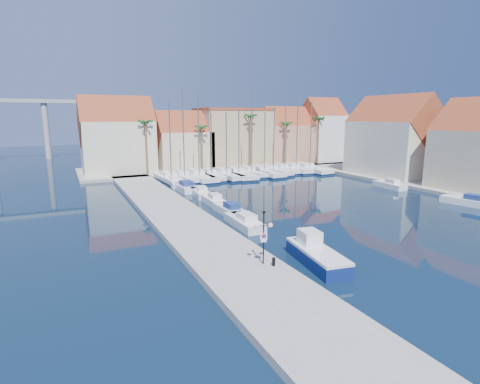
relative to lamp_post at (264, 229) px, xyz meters
name	(u,v)px	position (x,y,z in m)	size (l,w,h in m)	color
ground	(334,247)	(7.42, 1.61, -2.95)	(260.00, 260.00, 0.00)	black
quay_west	(178,217)	(-1.58, 15.11, -2.70)	(6.00, 77.00, 0.50)	gray
shore_north	(220,167)	(17.42, 49.61, -2.70)	(54.00, 16.00, 0.50)	gray
shore_east	(436,184)	(39.42, 16.61, -2.70)	(12.00, 60.00, 0.50)	gray
lamp_post	(264,229)	(0.00, 0.00, 0.00)	(1.25, 0.54, 3.73)	black
bollard	(274,262)	(0.47, -0.60, -2.16)	(0.23, 0.23, 0.57)	black
fishing_boat	(316,254)	(4.04, -0.49, -2.23)	(2.95, 6.40, 2.16)	navy
motorboat_west_0	(244,222)	(3.46, 9.91, -2.44)	(2.07, 5.96, 1.40)	white
motorboat_west_1	(230,210)	(4.07, 14.68, -2.44)	(1.85, 5.42, 1.40)	white
motorboat_west_2	(214,200)	(4.24, 19.80, -2.44)	(1.85, 5.26, 1.40)	white
motorboat_west_3	(201,192)	(4.41, 24.94, -2.44)	(2.24, 5.51, 1.40)	white
motorboat_west_4	(185,186)	(3.87, 29.91, -2.44)	(2.28, 6.94, 1.40)	white
motorboat_west_5	(174,182)	(3.43, 34.13, -2.44)	(1.98, 5.78, 1.40)	white
motorboat_west_6	(171,177)	(4.36, 39.37, -2.44)	(1.93, 5.30, 1.40)	white
motorboat_east_0	(470,201)	(31.44, 6.17, -2.44)	(3.13, 6.27, 1.40)	white
motorboat_east_1	(390,185)	(31.42, 18.22, -2.44)	(1.95, 5.34, 1.40)	white
sailboat_0	(170,179)	(3.63, 37.07, -2.37)	(3.32, 10.69, 13.08)	white
sailboat_1	(184,177)	(6.05, 37.66, -2.30)	(2.39, 8.84, 14.80)	white
sailboat_2	(198,176)	(8.54, 37.73, -2.37)	(3.29, 11.61, 14.25)	white
sailboat_3	(211,175)	(10.73, 37.50, -2.36)	(3.08, 9.52, 12.01)	white
sailboat_4	(225,175)	(13.22, 37.24, -2.39)	(3.39, 10.61, 11.02)	white
sailboat_5	(237,174)	(15.71, 37.47, -2.40)	(4.05, 12.11, 11.58)	white
sailboat_6	(250,172)	(18.38, 37.88, -2.32)	(3.28, 9.58, 14.92)	white
sailboat_7	(262,172)	(20.66, 37.44, -2.39)	(3.53, 11.32, 11.10)	white
sailboat_8	(272,171)	(22.92, 38.03, -2.38)	(3.42, 10.37, 11.86)	white
sailboat_9	(283,169)	(25.64, 38.46, -2.30)	(2.50, 8.61, 14.50)	white
sailboat_10	(295,169)	(27.97, 38.03, -2.32)	(2.62, 9.23, 14.27)	white
sailboat_11	(307,169)	(30.47, 37.42, -2.38)	(3.63, 11.82, 12.89)	white
building_0	(117,139)	(-2.58, 48.61, 3.58)	(12.30, 9.00, 13.50)	beige
building_1	(183,143)	(9.42, 48.61, 2.35)	(10.30, 8.00, 11.00)	beige
building_2	(233,137)	(20.42, 49.61, 3.31)	(14.20, 10.20, 11.50)	tan
building_3	(285,138)	(32.42, 48.61, 2.91)	(10.30, 8.00, 12.00)	tan
building_4	(322,132)	(41.42, 47.61, 4.02)	(8.30, 8.00, 14.00)	white
building_6	(393,139)	(39.42, 25.61, 3.57)	(9.00, 14.30, 13.50)	beige
palm_0	(145,124)	(1.42, 43.61, 6.13)	(2.60, 2.60, 10.15)	brown
palm_1	(201,129)	(11.42, 43.61, 5.19)	(2.60, 2.60, 9.15)	brown
palm_2	(251,118)	(21.42, 43.61, 7.07)	(2.60, 2.60, 11.15)	brown
palm_3	(286,125)	(29.42, 43.61, 5.66)	(2.60, 2.60, 9.65)	brown
palm_4	(319,120)	(37.42, 43.61, 6.60)	(2.60, 2.60, 10.65)	brown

